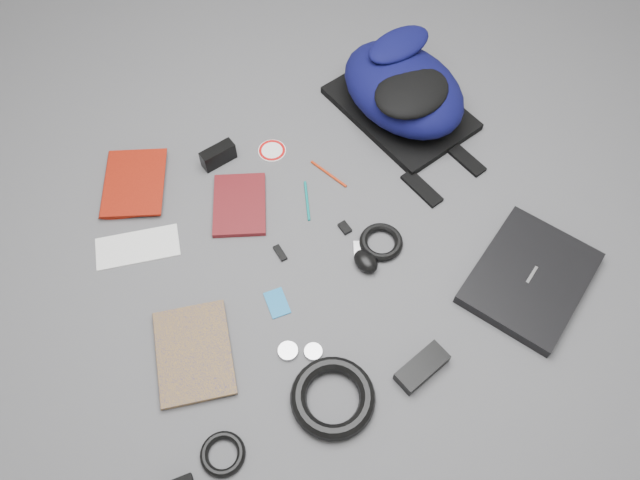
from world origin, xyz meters
name	(u,v)px	position (x,y,z in m)	size (l,w,h in m)	color
ground	(320,244)	(0.00, 0.00, 0.00)	(4.00, 4.00, 0.00)	#4F4F51
backpack	(403,88)	(0.40, 0.32, 0.09)	(0.30, 0.44, 0.18)	black
laptop	(530,278)	(0.43, -0.31, 0.02)	(0.32, 0.25, 0.03)	black
textbook_red	(104,185)	(-0.46, 0.40, 0.01)	(0.16, 0.22, 0.02)	maroon
comic_book	(157,361)	(-0.47, -0.14, 0.01)	(0.17, 0.24, 0.02)	#C2880D
envelope	(138,247)	(-0.43, 0.18, 0.00)	(0.21, 0.10, 0.00)	white
dvd_case	(240,205)	(-0.15, 0.19, 0.01)	(0.14, 0.19, 0.02)	#480D10
compact_camera	(218,155)	(-0.15, 0.36, 0.03)	(0.10, 0.04, 0.05)	black
sticker_disc	(272,151)	(0.00, 0.33, 0.00)	(0.08, 0.08, 0.00)	white
pen_teal	(307,201)	(0.02, 0.14, 0.00)	(0.01, 0.01, 0.12)	#0D7571
pen_red	(329,174)	(0.11, 0.19, 0.00)	(0.01, 0.01, 0.13)	#B32C0D
id_badge	(277,303)	(-0.16, -0.11, 0.00)	(0.05, 0.07, 0.00)	#166AA7
usb_black	(280,253)	(-0.10, 0.02, 0.00)	(0.02, 0.05, 0.01)	black
usb_silver	(357,250)	(0.08, -0.06, 0.00)	(0.02, 0.05, 0.01)	silver
key_fob	(345,228)	(0.08, 0.02, 0.01)	(0.02, 0.04, 0.01)	black
mouse	(366,261)	(0.08, -0.10, 0.02)	(0.05, 0.07, 0.04)	black
headphone_left	(288,351)	(-0.19, -0.24, 0.01)	(0.05, 0.05, 0.01)	#BBBBBE
headphone_right	(313,352)	(-0.13, -0.26, 0.01)	(0.04, 0.04, 0.01)	#BCBBBE
cable_coil	(381,242)	(0.14, -0.06, 0.01)	(0.11, 0.11, 0.02)	black
power_brick	(422,368)	(0.07, -0.40, 0.02)	(0.13, 0.05, 0.03)	black
power_cord_coil	(333,398)	(-0.14, -0.38, 0.02)	(0.19, 0.19, 0.04)	black
earbud_coil	(223,454)	(-0.40, -0.39, 0.01)	(0.10, 0.10, 0.02)	black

